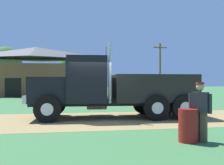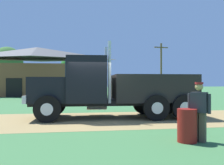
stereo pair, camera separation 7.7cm
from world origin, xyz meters
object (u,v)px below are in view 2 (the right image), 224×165
(truck_foreground_white, at_px, (114,89))
(utility_pole_near, at_px, (161,67))
(steel_barrel, at_px, (187,125))
(shed_building, at_px, (37,72))
(visitor_standing_near, at_px, (199,109))

(truck_foreground_white, distance_m, utility_pole_near, 25.33)
(steel_barrel, relative_size, shed_building, 0.06)
(steel_barrel, distance_m, utility_pole_near, 29.53)
(truck_foreground_white, distance_m, steel_barrel, 5.17)
(truck_foreground_white, distance_m, visitor_standing_near, 5.21)
(steel_barrel, xyz_separation_m, shed_building, (-7.86, 25.36, 2.54))
(visitor_standing_near, xyz_separation_m, shed_building, (-8.22, 25.35, 2.11))
(visitor_standing_near, bearing_deg, truck_foreground_white, 107.94)
(utility_pole_near, bearing_deg, shed_building, -172.17)
(steel_barrel, bearing_deg, truck_foreground_white, 104.08)
(steel_barrel, relative_size, utility_pole_near, 0.12)
(truck_foreground_white, bearing_deg, shed_building, 107.96)
(shed_building, bearing_deg, steel_barrel, -72.78)
(shed_building, bearing_deg, utility_pole_near, 7.83)
(visitor_standing_near, distance_m, shed_building, 26.73)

